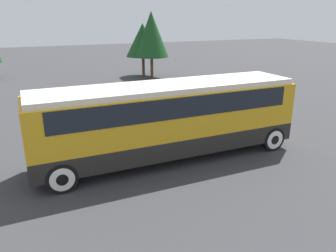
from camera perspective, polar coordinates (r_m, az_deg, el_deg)
name	(u,v)px	position (r m, az deg, el deg)	size (l,w,h in m)	color
ground_plane	(168,158)	(14.25, 0.00, -5.55)	(120.00, 120.00, 0.00)	#38383A
tour_bus	(170,114)	(13.60, 0.37, 2.04)	(11.16, 2.64, 3.23)	black
parked_car_near	(156,108)	(19.27, -2.11, 3.16)	(4.28, 1.83, 1.38)	#2D5638
parked_car_mid	(112,103)	(20.73, -9.77, 3.99)	(4.36, 1.91, 1.36)	silver
tree_left	(143,40)	(33.57, -4.41, 14.71)	(3.39, 3.39, 5.17)	brown
tree_center	(151,34)	(32.47, -2.92, 15.64)	(3.28, 3.28, 6.28)	brown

